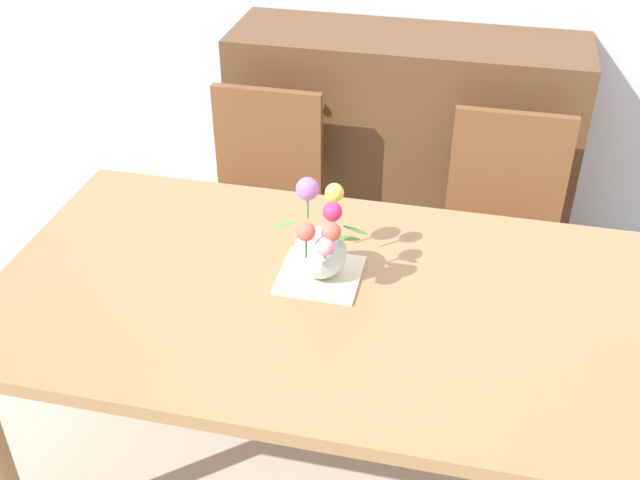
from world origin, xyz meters
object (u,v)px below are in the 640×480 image
Objects in this scene: chair_left at (262,193)px; dresser at (401,152)px; dining_table at (331,317)px; chair_right at (502,222)px; flower_vase at (320,243)px.

dresser reaches higher than chair_left.
chair_right reaches higher than dining_table.
chair_right is 0.98m from flower_vase.
chair_right is at bearing -180.00° from chair_left.
dresser is (0.02, 1.33, -0.17)m from dining_table.
dining_table is 0.96m from chair_left.
dresser is 1.32m from flower_vase.
flower_vase is (0.41, -0.77, 0.34)m from chair_left.
chair_right is 0.64× the size of dresser.
flower_vase is (-0.04, 0.07, 0.19)m from dining_table.
dresser is (-0.43, 0.50, -0.02)m from chair_right.
dresser is at bearing -48.88° from chair_right.
chair_left is at bearing -133.37° from dresser.
chair_right is (0.90, 0.00, 0.00)m from chair_left.
flower_vase is at bearing -92.81° from dresser.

